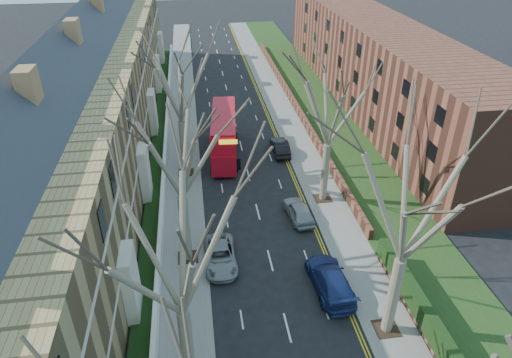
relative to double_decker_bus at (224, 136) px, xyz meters
name	(u,v)px	position (x,y,z in m)	size (l,w,h in m)	color
pavement_left	(182,125)	(-4.18, 7.72, -2.02)	(3.00, 102.00, 0.12)	slate
pavement_right	(286,119)	(7.82, 7.72, -2.02)	(3.00, 102.00, 0.12)	slate
terrace_left	(92,111)	(-11.82, -0.28, 3.45)	(9.70, 78.00, 13.60)	#9C804F
flats_right	(374,63)	(19.28, 11.72, 2.90)	(13.97, 54.00, 10.00)	brown
front_wall_left	(165,154)	(-5.83, -0.28, -1.46)	(0.30, 78.00, 1.00)	white
grass_verge_right	(324,116)	(12.32, 7.72, -1.93)	(6.00, 102.00, 0.06)	#1D3714
tree_left_mid	(175,241)	(-3.88, -25.28, 7.48)	(10.50, 10.50, 14.71)	#6F614F
tree_left_far	(177,141)	(-3.88, -15.28, 7.16)	(10.15, 10.15, 14.22)	#6F614F
tree_left_dist	(177,74)	(-3.88, -3.28, 7.48)	(10.50, 10.50, 14.71)	#6F614F
tree_right_mid	(415,193)	(7.52, -23.28, 7.48)	(10.50, 10.50, 14.71)	#6F614F
tree_right_far	(332,96)	(7.52, -9.28, 7.16)	(10.15, 10.15, 14.22)	#6F614F
double_decker_bus	(224,136)	(0.00, 0.00, 0.00)	(3.27, 10.24, 4.25)	#B50C1B
car_left_far	(220,256)	(-1.65, -16.05, -1.43)	(2.16, 4.69, 1.30)	gray
car_right_near	(330,280)	(5.16, -19.54, -1.30)	(2.19, 5.40, 1.57)	navy
car_right_mid	(299,211)	(4.89, -11.60, -1.38)	(1.66, 4.13, 1.41)	#97999F
car_right_far	(280,147)	(5.52, -0.40, -1.38)	(1.48, 4.24, 1.40)	black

